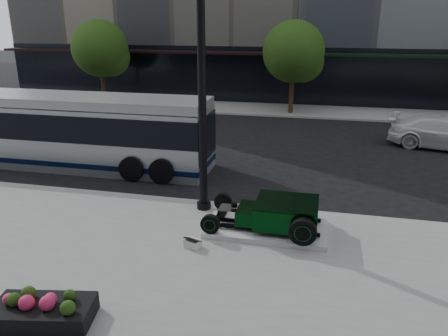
% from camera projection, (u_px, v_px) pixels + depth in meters
% --- Properties ---
extents(ground, '(120.00, 120.00, 0.00)m').
position_uv_depth(ground, '(235.00, 184.00, 16.28)').
color(ground, black).
rests_on(ground, ground).
extents(sidewalk_far, '(70.00, 4.00, 0.12)m').
position_uv_depth(sidewalk_far, '(276.00, 110.00, 29.17)').
color(sidewalk_far, gray).
rests_on(sidewalk_far, ground).
extents(street_trees, '(29.80, 3.80, 5.70)m').
position_uv_depth(street_trees, '(296.00, 54.00, 26.86)').
color(street_trees, black).
rests_on(street_trees, sidewalk_far).
extents(display_plinth, '(3.40, 1.80, 0.15)m').
position_uv_depth(display_plinth, '(266.00, 228.00, 12.45)').
color(display_plinth, silver).
rests_on(display_plinth, sidewalk_near).
extents(hot_rod, '(3.22, 2.00, 0.81)m').
position_uv_depth(hot_rod, '(279.00, 213.00, 12.22)').
color(hot_rod, black).
rests_on(hot_rod, display_plinth).
extents(info_plaque, '(0.48, 0.41, 0.31)m').
position_uv_depth(info_plaque, '(193.00, 243.00, 11.52)').
color(info_plaque, silver).
rests_on(info_plaque, sidewalk_near).
extents(lamppost, '(0.44, 0.44, 8.04)m').
position_uv_depth(lamppost, '(202.00, 92.00, 12.74)').
color(lamppost, black).
rests_on(lamppost, sidewalk_near).
extents(flower_planter, '(2.10, 1.33, 0.63)m').
position_uv_depth(flower_planter, '(43.00, 311.00, 8.67)').
color(flower_planter, black).
rests_on(flower_planter, sidewalk_near).
extents(transit_bus, '(12.12, 2.88, 2.92)m').
position_uv_depth(transit_bus, '(67.00, 130.00, 18.04)').
color(transit_bus, '#A3A8AC').
rests_on(transit_bus, ground).
extents(white_sedan, '(5.45, 3.24, 1.48)m').
position_uv_depth(white_sedan, '(446.00, 133.00, 20.51)').
color(white_sedan, white).
rests_on(white_sedan, ground).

